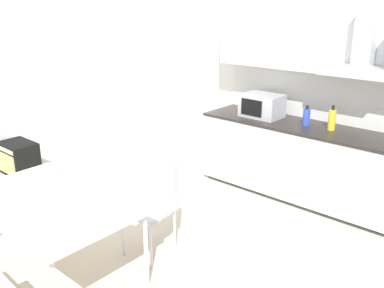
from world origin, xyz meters
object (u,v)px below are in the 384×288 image
(chair_far_right, at_px, (154,198))
(dining_table, at_px, (49,205))
(microwave, at_px, (262,106))
(bottle_yellow, at_px, (332,120))
(pendant_lamp, at_px, (35,89))
(guitar_amp, at_px, (19,158))
(bottle_blue, at_px, (306,117))

(chair_far_right, bearing_deg, dining_table, -111.19)
(microwave, distance_m, bottle_yellow, 0.89)
(bottle_yellow, relative_size, pendant_lamp, 0.87)
(dining_table, height_order, pendant_lamp, pendant_lamp)
(microwave, distance_m, guitar_amp, 3.33)
(bottle_blue, distance_m, dining_table, 2.96)
(chair_far_right, xyz_separation_m, guitar_amp, (-2.75, 0.10, -0.31))
(microwave, bearing_deg, chair_far_right, -86.97)
(dining_table, bearing_deg, bottle_yellow, 68.51)
(microwave, relative_size, bottle_blue, 2.07)
(bottle_yellow, relative_size, guitar_amp, 0.54)
(bottle_blue, distance_m, bottle_yellow, 0.30)
(bottle_blue, bearing_deg, chair_far_right, -103.81)
(microwave, bearing_deg, bottle_blue, 1.47)
(bottle_blue, height_order, pendant_lamp, pendant_lamp)
(microwave, distance_m, bottle_blue, 0.59)
(dining_table, bearing_deg, pendant_lamp, 90.00)
(bottle_blue, bearing_deg, bottle_yellow, 1.35)
(microwave, distance_m, dining_table, 2.84)
(chair_far_right, bearing_deg, microwave, 93.03)
(bottle_yellow, height_order, chair_far_right, bottle_yellow)
(pendant_lamp, bearing_deg, microwave, 85.39)
(bottle_yellow, bearing_deg, chair_far_right, -111.62)
(chair_far_right, bearing_deg, bottle_blue, 76.19)
(microwave, relative_size, bottle_yellow, 1.72)
(microwave, distance_m, chair_far_right, 2.02)
(dining_table, height_order, chair_far_right, chair_far_right)
(dining_table, relative_size, pendant_lamp, 4.70)
(bottle_yellow, xyz_separation_m, chair_far_right, (-0.78, -1.98, -0.48))
(microwave, relative_size, dining_table, 0.32)
(chair_far_right, bearing_deg, guitar_amp, 177.88)
(bottle_blue, bearing_deg, pendant_lamp, -106.10)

